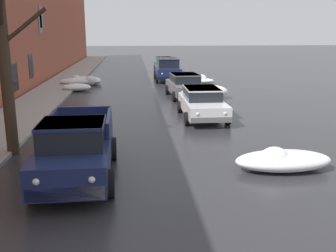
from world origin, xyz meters
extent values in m
cube|color=gray|center=(-5.93, 18.00, 0.06)|extent=(2.73, 80.00, 0.13)
cube|color=black|center=(-7.51, 24.38, 1.60)|extent=(0.08, 1.10, 1.60)
cube|color=black|center=(-7.51, 20.57, 1.29)|extent=(0.08, 1.10, 1.60)
cube|color=black|center=(-7.51, 28.61, 4.97)|extent=(0.08, 1.10, 1.60)
cube|color=black|center=(-7.51, 28.16, 4.53)|extent=(0.08, 1.10, 1.60)
ellipsoid|color=white|center=(-4.37, 23.44, 0.25)|extent=(1.92, 1.26, 0.50)
ellipsoid|color=white|center=(-4.51, 23.34, 0.22)|extent=(0.53, 0.44, 0.44)
ellipsoid|color=white|center=(-4.31, 23.68, 0.24)|extent=(0.57, 0.48, 0.48)
ellipsoid|color=white|center=(3.92, 19.60, 0.42)|extent=(2.32, 1.41, 0.83)
ellipsoid|color=white|center=(4.22, 19.61, 0.25)|extent=(0.61, 0.51, 0.51)
ellipsoid|color=white|center=(-4.24, 27.34, 0.27)|extent=(2.39, 1.18, 0.54)
ellipsoid|color=white|center=(-4.93, 27.42, 0.32)|extent=(0.76, 0.64, 0.64)
ellipsoid|color=white|center=(-4.27, 27.31, 0.27)|extent=(0.65, 0.54, 0.54)
ellipsoid|color=white|center=(3.76, 7.35, 0.29)|extent=(2.85, 1.28, 0.58)
ellipsoid|color=white|center=(3.45, 7.26, 0.37)|extent=(0.89, 0.74, 0.74)
ellipsoid|color=white|center=(-4.44, 26.31, 0.29)|extent=(3.08, 1.32, 0.57)
ellipsoid|color=white|center=(-3.68, 26.05, 0.36)|extent=(0.86, 0.72, 0.72)
ellipsoid|color=white|center=(-4.24, 26.13, 0.22)|extent=(0.54, 0.45, 0.45)
ellipsoid|color=white|center=(4.16, 26.33, 0.22)|extent=(2.98, 1.33, 0.44)
ellipsoid|color=white|center=(4.68, 26.35, 0.34)|extent=(0.83, 0.69, 0.69)
cylinder|color=#382B1E|center=(-4.57, 9.65, 3.40)|extent=(0.38, 0.38, 6.81)
cylinder|color=#382B1E|center=(-4.29, 8.89, 4.64)|extent=(0.73, 1.64, 1.20)
cylinder|color=#382B1E|center=(-3.88, 9.60, 4.12)|extent=(1.48, 0.24, 1.15)
cube|color=navy|center=(-2.15, 7.29, 0.74)|extent=(1.91, 4.86, 0.76)
cube|color=black|center=(-2.13, 6.61, 1.44)|extent=(1.62, 1.58, 0.64)
cube|color=navy|center=(-2.13, 6.61, 1.72)|extent=(1.66, 1.62, 0.08)
cube|color=navy|center=(-1.31, 8.27, 1.34)|extent=(0.15, 2.32, 0.44)
cube|color=navy|center=(-3.02, 8.23, 1.34)|extent=(0.15, 2.32, 0.44)
cube|color=navy|center=(-2.19, 9.65, 1.34)|extent=(1.71, 0.14, 0.44)
cube|color=#B7B7BC|center=(-2.10, 4.94, 0.54)|extent=(1.72, 0.16, 0.32)
sphere|color=white|center=(-1.51, 4.91, 0.86)|extent=(0.16, 0.16, 0.16)
sphere|color=white|center=(-2.68, 4.89, 0.86)|extent=(0.16, 0.16, 0.16)
cylinder|color=black|center=(-1.19, 5.86, 0.36)|extent=(0.24, 0.72, 0.72)
cylinder|color=black|center=(-3.04, 5.82, 0.36)|extent=(0.24, 0.72, 0.72)
cylinder|color=black|center=(-1.25, 8.75, 0.36)|extent=(0.24, 0.72, 0.72)
cylinder|color=black|center=(-3.10, 8.71, 0.36)|extent=(0.24, 0.72, 0.72)
cube|color=silver|center=(2.60, 14.36, 0.60)|extent=(1.76, 4.37, 0.60)
cube|color=black|center=(2.60, 14.58, 1.16)|extent=(1.51, 2.28, 0.52)
cube|color=silver|center=(2.60, 14.58, 1.39)|extent=(1.54, 2.32, 0.06)
cube|color=slate|center=(2.59, 12.23, 0.42)|extent=(1.71, 0.13, 0.22)
cube|color=slate|center=(2.61, 16.49, 0.42)|extent=(1.71, 0.13, 0.22)
cylinder|color=black|center=(3.48, 13.00, 0.30)|extent=(0.18, 0.60, 0.60)
cylinder|color=black|center=(1.70, 13.01, 0.30)|extent=(0.18, 0.60, 0.60)
cylinder|color=black|center=(3.50, 15.71, 0.30)|extent=(0.18, 0.60, 0.60)
cylinder|color=black|center=(1.71, 15.72, 0.30)|extent=(0.18, 0.60, 0.60)
sphere|color=silver|center=(3.15, 12.20, 0.68)|extent=(0.14, 0.14, 0.14)
sphere|color=silver|center=(2.02, 12.20, 0.68)|extent=(0.14, 0.14, 0.14)
cube|color=slate|center=(2.60, 20.17, 0.60)|extent=(2.06, 4.31, 0.60)
cube|color=black|center=(2.58, 20.38, 1.16)|extent=(1.68, 2.28, 0.52)
cube|color=slate|center=(2.58, 20.38, 1.39)|extent=(1.72, 2.33, 0.06)
cube|color=#303032|center=(2.73, 18.12, 0.42)|extent=(1.76, 0.23, 0.22)
cube|color=#303032|center=(2.46, 22.21, 0.42)|extent=(1.76, 0.23, 0.22)
cylinder|color=black|center=(3.59, 18.93, 0.30)|extent=(0.22, 0.61, 0.60)
cylinder|color=black|center=(1.77, 18.81, 0.30)|extent=(0.22, 0.61, 0.60)
cylinder|color=black|center=(3.42, 21.53, 0.30)|extent=(0.22, 0.61, 0.60)
cylinder|color=black|center=(1.60, 21.41, 0.30)|extent=(0.22, 0.61, 0.60)
sphere|color=silver|center=(3.31, 18.13, 0.68)|extent=(0.14, 0.14, 0.14)
sphere|color=silver|center=(2.15, 18.05, 0.68)|extent=(0.14, 0.14, 0.14)
cube|color=navy|center=(2.22, 28.13, 0.74)|extent=(1.84, 4.32, 0.80)
cube|color=black|center=(2.22, 28.17, 1.48)|extent=(1.58, 3.02, 0.68)
cube|color=navy|center=(2.22, 28.17, 1.79)|extent=(1.61, 3.08, 0.06)
cube|color=black|center=(2.22, 26.02, 0.46)|extent=(1.80, 0.12, 0.22)
cube|color=black|center=(2.21, 30.24, 0.46)|extent=(1.80, 0.12, 0.22)
cylinder|color=black|center=(3.15, 26.79, 0.34)|extent=(0.18, 0.68, 0.68)
cylinder|color=black|center=(1.28, 26.79, 0.34)|extent=(0.18, 0.68, 0.68)
cylinder|color=black|center=(3.15, 29.47, 0.34)|extent=(0.18, 0.68, 0.68)
cylinder|color=black|center=(1.28, 29.47, 0.34)|extent=(0.18, 0.68, 0.68)
sphere|color=silver|center=(2.81, 25.99, 0.82)|extent=(0.14, 0.14, 0.14)
sphere|color=silver|center=(1.62, 25.99, 0.82)|extent=(0.14, 0.14, 0.14)
cube|color=#1E5633|center=(2.65, 35.05, 0.60)|extent=(2.05, 4.30, 0.60)
cube|color=black|center=(2.63, 35.25, 1.16)|extent=(1.63, 2.29, 0.52)
cube|color=#1E5633|center=(2.63, 35.25, 1.39)|extent=(1.67, 2.34, 0.06)
cube|color=black|center=(2.84, 33.02, 0.42)|extent=(1.63, 0.27, 0.22)
cube|color=black|center=(2.46, 37.07, 0.42)|extent=(1.63, 0.27, 0.22)
cylinder|color=black|center=(3.62, 33.84, 0.30)|extent=(0.24, 0.61, 0.60)
cylinder|color=black|center=(1.92, 33.68, 0.30)|extent=(0.24, 0.61, 0.60)
cylinder|color=black|center=(3.38, 36.41, 0.30)|extent=(0.24, 0.61, 0.60)
cylinder|color=black|center=(1.68, 36.25, 0.30)|extent=(0.24, 0.61, 0.60)
sphere|color=silver|center=(3.38, 33.05, 0.68)|extent=(0.14, 0.14, 0.14)
sphere|color=silver|center=(2.31, 32.94, 0.68)|extent=(0.14, 0.14, 0.14)
camera|label=1|loc=(-0.58, -3.10, 4.01)|focal=41.63mm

